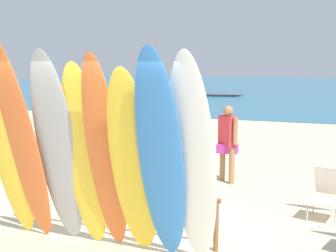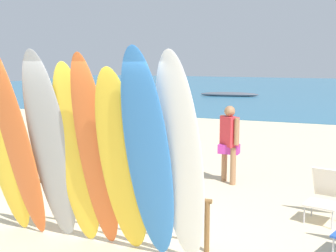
# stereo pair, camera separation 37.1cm
# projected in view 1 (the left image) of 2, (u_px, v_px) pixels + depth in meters

# --- Properties ---
(ground) EXTENTS (60.00, 60.00, 0.00)m
(ground) POSITION_uv_depth(u_px,v_px,m) (254.00, 116.00, 19.47)
(ground) COLOR beige
(ocean_water) EXTENTS (60.00, 40.00, 0.02)m
(ocean_water) POSITION_uv_depth(u_px,v_px,m) (286.00, 88.00, 36.79)
(ocean_water) COLOR teal
(ocean_water) RESTS_ON ground
(surfboard_rack) EXTENTS (3.08, 0.07, 0.73)m
(surfboard_rack) POSITION_uv_depth(u_px,v_px,m) (114.00, 198.00, 6.30)
(surfboard_rack) COLOR brown
(surfboard_rack) RESTS_ON ground
(surfboard_yellow_0) EXTENTS (0.57, 0.84, 2.55)m
(surfboard_yellow_0) POSITION_uv_depth(u_px,v_px,m) (9.00, 152.00, 6.06)
(surfboard_yellow_0) COLOR yellow
(surfboard_yellow_0) RESTS_ON ground
(surfboard_orange_1) EXTENTS (0.61, 0.92, 2.80)m
(surfboard_orange_1) POSITION_uv_depth(u_px,v_px,m) (22.00, 145.00, 5.88)
(surfboard_orange_1) COLOR orange
(surfboard_orange_1) RESTS_ON ground
(surfboard_grey_2) EXTENTS (0.63, 0.84, 2.66)m
(surfboard_grey_2) POSITION_uv_depth(u_px,v_px,m) (58.00, 151.00, 5.83)
(surfboard_grey_2) COLOR #999EA3
(surfboard_grey_2) RESTS_ON ground
(surfboard_yellow_3) EXTENTS (0.59, 0.67, 2.51)m
(surfboard_yellow_3) POSITION_uv_depth(u_px,v_px,m) (85.00, 158.00, 5.77)
(surfboard_yellow_3) COLOR yellow
(surfboard_yellow_3) RESTS_ON ground
(surfboard_orange_4) EXTENTS (0.51, 0.89, 2.62)m
(surfboard_orange_4) POSITION_uv_depth(u_px,v_px,m) (105.00, 157.00, 5.58)
(surfboard_orange_4) COLOR orange
(surfboard_orange_4) RESTS_ON ground
(surfboard_yellow_5) EXTENTS (0.64, 0.92, 2.46)m
(surfboard_yellow_5) POSITION_uv_depth(u_px,v_px,m) (133.00, 166.00, 5.42)
(surfboard_yellow_5) COLOR yellow
(surfboard_yellow_5) RESTS_ON ground
(surfboard_blue_6) EXTENTS (0.59, 1.01, 2.69)m
(surfboard_blue_6) POSITION_uv_depth(u_px,v_px,m) (161.00, 161.00, 5.20)
(surfboard_blue_6) COLOR #337AD1
(surfboard_blue_6) RESTS_ON ground
(surfboard_white_7) EXTENTS (0.57, 0.82, 2.64)m
(surfboard_white_7) POSITION_uv_depth(u_px,v_px,m) (193.00, 163.00, 5.19)
(surfboard_white_7) COLOR white
(surfboard_white_7) RESTS_ON ground
(beachgoer_by_water) EXTENTS (0.41, 0.54, 1.57)m
(beachgoer_by_water) POSITION_uv_depth(u_px,v_px,m) (138.00, 112.00, 13.40)
(beachgoer_by_water) COLOR beige
(beachgoer_by_water) RESTS_ON ground
(beachgoer_near_rack) EXTENTS (0.47, 0.44, 1.59)m
(beachgoer_near_rack) POSITION_uv_depth(u_px,v_px,m) (228.00, 138.00, 9.05)
(beachgoer_near_rack) COLOR #9E704C
(beachgoer_near_rack) RESTS_ON ground
(beach_chair_red) EXTENTS (0.65, 0.80, 0.81)m
(beach_chair_red) POSITION_uv_depth(u_px,v_px,m) (328.00, 191.00, 7.12)
(beach_chair_red) COLOR #B7B7BC
(beach_chair_red) RESTS_ON ground
(distant_boat) EXTENTS (3.87, 1.37, 0.30)m
(distant_boat) POSITION_uv_depth(u_px,v_px,m) (215.00, 94.00, 29.47)
(distant_boat) COLOR #4C515B
(distant_boat) RESTS_ON ground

